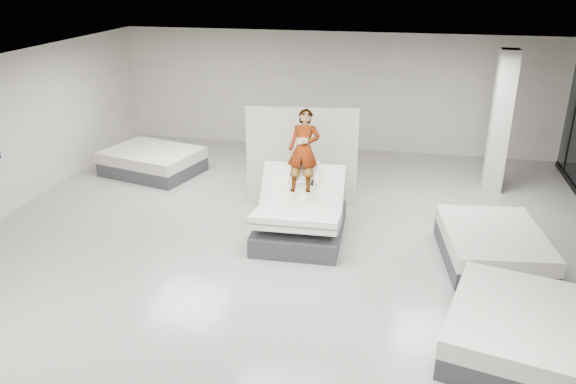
% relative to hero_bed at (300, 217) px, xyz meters
% --- Properties ---
extents(room, '(14.00, 14.04, 3.20)m').
position_rel_hero_bed_xyz_m(room, '(-0.17, -1.21, 1.18)').
color(room, '#ABA8A2').
rests_on(room, ground).
extents(hero_bed, '(1.66, 2.15, 1.41)m').
position_rel_hero_bed_xyz_m(hero_bed, '(0.00, 0.00, 0.00)').
color(hero_bed, '#3B3A3F').
rests_on(hero_bed, floor).
extents(person, '(0.64, 1.58, 1.13)m').
position_rel_hero_bed_xyz_m(person, '(-0.01, 0.34, 0.89)').
color(person, slate).
rests_on(person, hero_bed).
extents(remote, '(0.06, 0.14, 0.08)m').
position_rel_hero_bed_xyz_m(remote, '(0.22, 0.00, 0.72)').
color(remote, black).
rests_on(remote, person).
extents(divider_panel, '(2.33, 0.43, 2.13)m').
position_rel_hero_bed_xyz_m(divider_panel, '(-0.29, 1.60, 0.65)').
color(divider_panel, silver).
rests_on(divider_panel, floor).
extents(flat_bed_right_far, '(1.89, 2.35, 0.59)m').
position_rel_hero_bed_xyz_m(flat_bed_right_far, '(3.44, -0.20, -0.12)').
color(flat_bed_right_far, '#3B3A3F').
rests_on(flat_bed_right_far, floor).
extents(flat_bed_right_near, '(2.08, 2.49, 0.60)m').
position_rel_hero_bed_xyz_m(flat_bed_right_near, '(3.45, -2.67, -0.12)').
color(flat_bed_right_near, '#3B3A3F').
rests_on(flat_bed_right_near, floor).
extents(flat_bed_left_far, '(2.52, 2.12, 0.60)m').
position_rel_hero_bed_xyz_m(flat_bed_left_far, '(-4.27, 2.71, -0.12)').
color(flat_bed_left_far, '#3B3A3F').
rests_on(flat_bed_left_far, floor).
extents(column, '(0.40, 0.40, 3.20)m').
position_rel_hero_bed_xyz_m(column, '(3.83, 3.29, 1.18)').
color(column, silver).
rests_on(column, floor).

